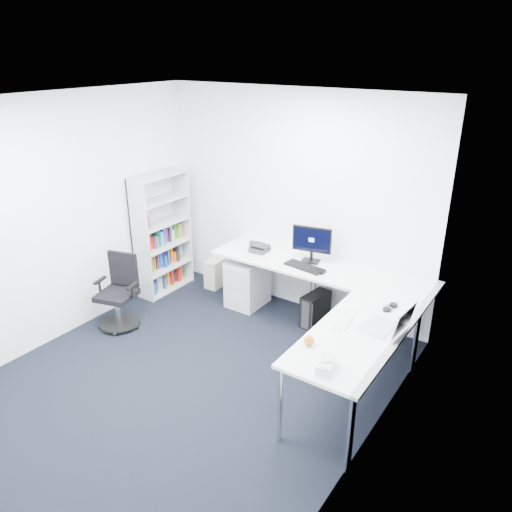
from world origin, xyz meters
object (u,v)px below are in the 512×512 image
Objects in this scene: bookshelf at (162,234)px; laptop at (379,314)px; l_desk at (303,308)px; task_chair at (116,293)px; monitor at (311,244)px.

bookshelf reaches higher than laptop.
laptop is (1.07, -0.55, 0.52)m from l_desk.
task_chair is 1.90× the size of monitor.
laptop reaches higher than l_desk.
bookshelf is at bearing 174.85° from laptop.
task_chair is 2.33× the size of laptop.
monitor is (-0.14, 0.41, 0.61)m from l_desk.
laptop is at bearing -27.31° from l_desk.
laptop is at bearing -10.50° from bookshelf.
l_desk is 6.98× the size of laptop.
monitor reaches higher than task_chair.
bookshelf reaches higher than l_desk.
laptop reaches higher than task_chair.
monitor is at bearing 108.57° from l_desk.
bookshelf is 3.30m from laptop.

